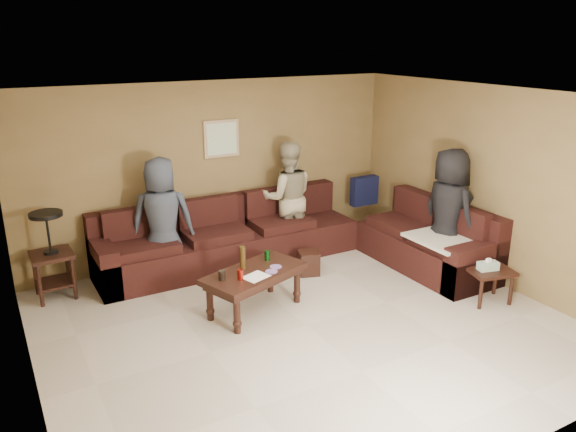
% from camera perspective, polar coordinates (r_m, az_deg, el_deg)
% --- Properties ---
extents(room, '(5.60, 5.50, 2.50)m').
position_cam_1_polar(room, '(5.75, 2.00, 3.62)').
color(room, beige).
rests_on(room, ground).
extents(sectional_sofa, '(4.65, 2.90, 0.97)m').
position_cam_1_polar(sectional_sofa, '(7.80, 1.20, -2.76)').
color(sectional_sofa, black).
rests_on(sectional_sofa, ground).
extents(coffee_table, '(1.34, 0.97, 0.79)m').
position_cam_1_polar(coffee_table, '(6.50, -3.45, -6.21)').
color(coffee_table, black).
rests_on(coffee_table, ground).
extents(end_table_left, '(0.49, 0.49, 1.09)m').
position_cam_1_polar(end_table_left, '(7.35, -22.92, -3.54)').
color(end_table_left, black).
rests_on(end_table_left, ground).
extents(side_table_right, '(0.60, 0.53, 0.56)m').
position_cam_1_polar(side_table_right, '(7.15, 19.77, -5.48)').
color(side_table_right, black).
rests_on(side_table_right, ground).
extents(waste_bin, '(0.34, 0.34, 0.32)m').
position_cam_1_polar(waste_bin, '(7.58, 2.11, -4.76)').
color(waste_bin, black).
rests_on(waste_bin, ground).
extents(wall_art, '(0.52, 0.04, 0.52)m').
position_cam_1_polar(wall_art, '(7.95, -6.78, 7.82)').
color(wall_art, tan).
rests_on(wall_art, ground).
extents(person_left, '(0.93, 0.77, 1.64)m').
position_cam_1_polar(person_left, '(7.38, -12.64, -0.38)').
color(person_left, '#313845').
rests_on(person_left, ground).
extents(person_middle, '(0.96, 0.85, 1.65)m').
position_cam_1_polar(person_middle, '(8.16, -0.06, 1.89)').
color(person_middle, tan).
rests_on(person_middle, ground).
extents(person_right, '(0.56, 0.84, 1.71)m').
position_cam_1_polar(person_right, '(7.67, 15.95, 0.34)').
color(person_right, black).
rests_on(person_right, ground).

